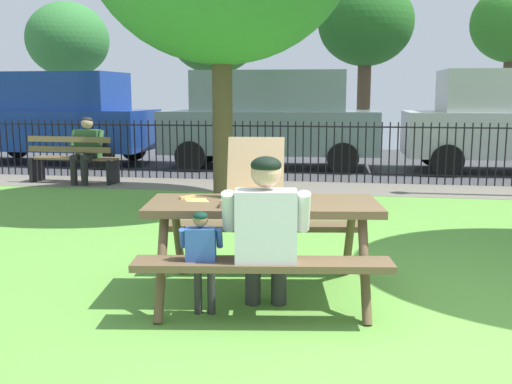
# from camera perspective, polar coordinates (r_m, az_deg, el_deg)

# --- Properties ---
(ground) EXTENTS (28.00, 10.96, 0.02)m
(ground) POSITION_cam_1_polar(r_m,az_deg,el_deg) (5.62, 13.35, -7.55)
(ground) COLOR #63A23F
(cobblestone_walkway) EXTENTS (28.00, 1.40, 0.01)m
(cobblestone_walkway) POSITION_cam_1_polar(r_m,az_deg,el_deg) (10.28, 11.61, 0.23)
(cobblestone_walkway) COLOR slate
(street_asphalt) EXTENTS (28.00, 6.71, 0.01)m
(street_asphalt) POSITION_cam_1_polar(r_m,az_deg,el_deg) (14.29, 11.03, 2.79)
(street_asphalt) COLOR #424247
(picnic_table_foreground) EXTENTS (2.00, 1.73, 0.79)m
(picnic_table_foreground) POSITION_cam_1_polar(r_m,az_deg,el_deg) (4.68, 0.69, -3.03)
(picnic_table_foreground) COLOR brown
(picnic_table_foreground) RESTS_ON ground
(pizza_box_open) EXTENTS (0.50, 0.57, 0.49)m
(pizza_box_open) POSITION_cam_1_polar(r_m,az_deg,el_deg) (4.63, -0.20, 0.19)
(pizza_box_open) COLOR tan
(pizza_box_open) RESTS_ON picnic_table_foreground
(pizza_slice_on_table) EXTENTS (0.27, 0.25, 0.02)m
(pizza_slice_on_table) POSITION_cam_1_polar(r_m,az_deg,el_deg) (4.77, -5.94, -0.64)
(pizza_slice_on_table) COLOR #F1CB59
(pizza_slice_on_table) RESTS_ON picnic_table_foreground
(adult_at_table) EXTENTS (0.63, 0.63, 1.19)m
(adult_at_table) POSITION_cam_1_polar(r_m,az_deg,el_deg) (4.17, 0.96, -3.71)
(adult_at_table) COLOR #2F2F2F
(adult_at_table) RESTS_ON ground
(child_at_table) EXTENTS (0.31, 0.31, 0.81)m
(child_at_table) POSITION_cam_1_polar(r_m,az_deg,el_deg) (4.21, -5.21, -5.92)
(child_at_table) COLOR #303030
(child_at_table) RESTS_ON ground
(iron_fence_streetside) EXTENTS (18.01, 0.03, 1.10)m
(iron_fence_streetside) POSITION_cam_1_polar(r_m,az_deg,el_deg) (10.90, 11.58, 3.75)
(iron_fence_streetside) COLOR black
(iron_fence_streetside) RESTS_ON ground
(park_bench_left) EXTENTS (1.62, 0.54, 0.85)m
(park_bench_left) POSITION_cam_1_polar(r_m,az_deg,el_deg) (11.25, -17.13, 2.95)
(park_bench_left) COLOR brown
(park_bench_left) RESTS_ON ground
(person_on_park_bench) EXTENTS (0.61, 0.59, 1.19)m
(person_on_park_bench) POSITION_cam_1_polar(r_m,az_deg,el_deg) (11.14, -16.00, 4.19)
(person_on_park_bench) COLOR black
(person_on_park_bench) RESTS_ON ground
(parked_car_far_left) EXTENTS (4.66, 2.08, 2.08)m
(parked_car_far_left) POSITION_cam_1_polar(r_m,az_deg,el_deg) (14.53, -18.93, 6.93)
(parked_car_far_left) COLOR navy
(parked_car_far_left) RESTS_ON ground
(parked_car_left) EXTENTS (4.68, 2.11, 2.08)m
(parked_car_left) POSITION_cam_1_polar(r_m,az_deg,el_deg) (12.94, 1.36, 7.18)
(parked_car_left) COLOR slate
(parked_car_left) RESTS_ON ground
(far_tree_left) EXTENTS (2.64, 2.64, 4.51)m
(far_tree_left) POSITION_cam_1_polar(r_m,az_deg,el_deg) (20.68, -17.63, 13.70)
(far_tree_left) COLOR brown
(far_tree_left) RESTS_ON ground
(far_tree_midleft) EXTENTS (2.93, 2.93, 4.84)m
(far_tree_midleft) POSITION_cam_1_polar(r_m,az_deg,el_deg) (19.04, -4.02, 15.13)
(far_tree_midleft) COLOR brown
(far_tree_midleft) RESTS_ON ground
(far_tree_center) EXTENTS (2.83, 2.83, 4.95)m
(far_tree_center) POSITION_cam_1_polar(r_m,az_deg,el_deg) (18.55, 10.50, 15.57)
(far_tree_center) COLOR brown
(far_tree_center) RESTS_ON ground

